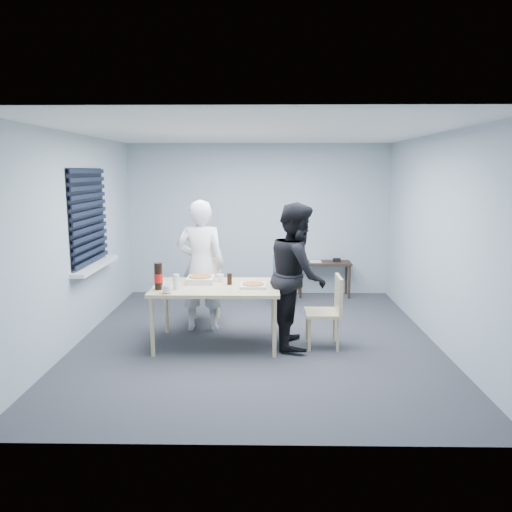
{
  "coord_description": "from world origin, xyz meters",
  "views": [
    {
      "loc": [
        0.09,
        -6.13,
        2.14
      ],
      "look_at": [
        -0.01,
        0.1,
        1.07
      ],
      "focal_mm": 35.0,
      "sensor_mm": 36.0,
      "label": 1
    }
  ],
  "objects_px": {
    "chair_far": "(206,286)",
    "mug_b": "(220,278)",
    "mug_a": "(167,289)",
    "side_table": "(324,266)",
    "person_white": "(201,266)",
    "chair_right": "(330,306)",
    "soda_bottle": "(158,277)",
    "dining_table": "(216,290)",
    "backpack": "(281,267)",
    "stool": "(281,285)",
    "person_black": "(297,275)"
  },
  "relations": [
    {
      "from": "chair_far",
      "to": "side_table",
      "type": "xyz_separation_m",
      "value": [
        1.87,
        1.45,
        0.01
      ]
    },
    {
      "from": "chair_right",
      "to": "stool",
      "type": "bearing_deg",
      "value": 105.49
    },
    {
      "from": "side_table",
      "to": "soda_bottle",
      "type": "height_order",
      "value": "soda_bottle"
    },
    {
      "from": "person_black",
      "to": "mug_a",
      "type": "relative_size",
      "value": 14.39
    },
    {
      "from": "dining_table",
      "to": "soda_bottle",
      "type": "bearing_deg",
      "value": -162.59
    },
    {
      "from": "soda_bottle",
      "to": "mug_a",
      "type": "bearing_deg",
      "value": -53.18
    },
    {
      "from": "person_black",
      "to": "stool",
      "type": "bearing_deg",
      "value": 4.13
    },
    {
      "from": "chair_far",
      "to": "mug_b",
      "type": "bearing_deg",
      "value": -69.93
    },
    {
      "from": "side_table",
      "to": "backpack",
      "type": "height_order",
      "value": "backpack"
    },
    {
      "from": "dining_table",
      "to": "side_table",
      "type": "xyz_separation_m",
      "value": [
        1.62,
        2.45,
        -0.17
      ]
    },
    {
      "from": "dining_table",
      "to": "stool",
      "type": "bearing_deg",
      "value": 64.75
    },
    {
      "from": "backpack",
      "to": "chair_far",
      "type": "bearing_deg",
      "value": -132.15
    },
    {
      "from": "side_table",
      "to": "mug_b",
      "type": "distance_m",
      "value": 2.73
    },
    {
      "from": "chair_right",
      "to": "mug_a",
      "type": "distance_m",
      "value": 1.96
    },
    {
      "from": "stool",
      "to": "person_black",
      "type": "bearing_deg",
      "value": -85.87
    },
    {
      "from": "person_black",
      "to": "mug_a",
      "type": "bearing_deg",
      "value": 104.63
    },
    {
      "from": "person_black",
      "to": "soda_bottle",
      "type": "height_order",
      "value": "person_black"
    },
    {
      "from": "person_black",
      "to": "mug_b",
      "type": "relative_size",
      "value": 17.7
    },
    {
      "from": "person_white",
      "to": "backpack",
      "type": "distance_m",
      "value": 1.68
    },
    {
      "from": "dining_table",
      "to": "person_white",
      "type": "height_order",
      "value": "person_white"
    },
    {
      "from": "chair_right",
      "to": "mug_b",
      "type": "distance_m",
      "value": 1.43
    },
    {
      "from": "person_black",
      "to": "mug_b",
      "type": "xyz_separation_m",
      "value": [
        -0.97,
        0.24,
        -0.09
      ]
    },
    {
      "from": "dining_table",
      "to": "chair_right",
      "type": "xyz_separation_m",
      "value": [
        1.39,
        -0.08,
        -0.18
      ]
    },
    {
      "from": "stool",
      "to": "soda_bottle",
      "type": "bearing_deg",
      "value": -126.86
    },
    {
      "from": "chair_right",
      "to": "mug_b",
      "type": "bearing_deg",
      "value": 166.63
    },
    {
      "from": "side_table",
      "to": "stool",
      "type": "bearing_deg",
      "value": -140.36
    },
    {
      "from": "dining_table",
      "to": "mug_a",
      "type": "bearing_deg",
      "value": -143.82
    },
    {
      "from": "dining_table",
      "to": "chair_right",
      "type": "relative_size",
      "value": 1.73
    },
    {
      "from": "dining_table",
      "to": "person_black",
      "type": "bearing_deg",
      "value": 0.57
    },
    {
      "from": "dining_table",
      "to": "soda_bottle",
      "type": "xyz_separation_m",
      "value": [
        -0.66,
        -0.21,
        0.21
      ]
    },
    {
      "from": "chair_far",
      "to": "mug_a",
      "type": "distance_m",
      "value": 1.45
    },
    {
      "from": "person_white",
      "to": "side_table",
      "type": "height_order",
      "value": "person_white"
    },
    {
      "from": "dining_table",
      "to": "soda_bottle",
      "type": "distance_m",
      "value": 0.73
    },
    {
      "from": "mug_a",
      "to": "side_table",
      "type": "bearing_deg",
      "value": 52.9
    },
    {
      "from": "mug_b",
      "to": "soda_bottle",
      "type": "bearing_deg",
      "value": -146.53
    },
    {
      "from": "mug_b",
      "to": "soda_bottle",
      "type": "relative_size",
      "value": 0.31
    },
    {
      "from": "person_white",
      "to": "mug_a",
      "type": "relative_size",
      "value": 14.39
    },
    {
      "from": "side_table",
      "to": "stool",
      "type": "relative_size",
      "value": 2.03
    },
    {
      "from": "dining_table",
      "to": "chair_far",
      "type": "distance_m",
      "value": 1.05
    },
    {
      "from": "person_white",
      "to": "person_black",
      "type": "bearing_deg",
      "value": 155.04
    },
    {
      "from": "person_white",
      "to": "person_black",
      "type": "distance_m",
      "value": 1.38
    },
    {
      "from": "chair_right",
      "to": "soda_bottle",
      "type": "relative_size",
      "value": 2.78
    },
    {
      "from": "chair_right",
      "to": "person_white",
      "type": "xyz_separation_m",
      "value": [
        -1.65,
        0.67,
        0.37
      ]
    },
    {
      "from": "chair_far",
      "to": "stool",
      "type": "relative_size",
      "value": 2.0
    },
    {
      "from": "side_table",
      "to": "mug_b",
      "type": "relative_size",
      "value": 9.02
    },
    {
      "from": "chair_right",
      "to": "person_black",
      "type": "distance_m",
      "value": 0.55
    },
    {
      "from": "person_white",
      "to": "backpack",
      "type": "height_order",
      "value": "person_white"
    },
    {
      "from": "person_white",
      "to": "stool",
      "type": "relative_size",
      "value": 3.98
    },
    {
      "from": "person_white",
      "to": "soda_bottle",
      "type": "xyz_separation_m",
      "value": [
        -0.4,
        -0.8,
        0.02
      ]
    },
    {
      "from": "mug_a",
      "to": "mug_b",
      "type": "xyz_separation_m",
      "value": [
        0.55,
        0.63,
        -0.0
      ]
    }
  ]
}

